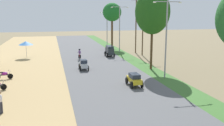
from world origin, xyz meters
TOP-DOWN VIEW (x-y plane):
  - parked_motorbike_sixth at (-10.80, 19.46)m, footprint 1.80×0.54m
  - vendor_umbrella at (-9.71, 32.79)m, footprint 2.20×2.20m
  - pedestrian_on_shoulder at (-9.38, 9.49)m, footprint 0.36×0.43m
  - median_tree_second at (5.96, 20.59)m, footprint 4.14×4.14m
  - median_tree_third at (5.95, 41.52)m, footprint 3.65×3.65m
  - streetlamp_near at (5.80, 16.23)m, footprint 3.16×0.20m
  - streetlamp_mid at (5.80, 35.15)m, footprint 3.16×0.20m
  - streetlamp_far at (5.80, 45.58)m, footprint 3.16×0.20m
  - utility_pole_near at (8.39, 33.93)m, footprint 1.80×0.20m
  - utility_pole_far at (8.64, 31.21)m, footprint 1.80×0.20m
  - car_sedan_yellow at (1.62, 13.90)m, footprint 1.10×2.26m
  - car_hatchback_silver at (-2.16, 22.04)m, footprint 1.04×2.00m
  - car_van_charcoal at (3.05, 30.89)m, footprint 1.19×2.41m
  - motorbike_ahead_second at (-1.91, 28.98)m, footprint 0.54×1.80m

SIDE VIEW (x-z plane):
  - parked_motorbike_sixth at x=-10.80m, z-range 0.08..1.02m
  - car_sedan_yellow at x=1.62m, z-range 0.15..1.34m
  - car_hatchback_silver at x=-2.16m, z-range 0.13..1.36m
  - motorbike_ahead_second at x=-1.91m, z-range 0.03..1.69m
  - pedestrian_on_shoulder at x=-9.38m, z-range 0.15..1.77m
  - car_van_charcoal at x=3.05m, z-range 0.19..1.86m
  - vendor_umbrella at x=-9.71m, z-range 1.05..3.57m
  - streetlamp_far at x=5.80m, z-range 0.64..7.69m
  - streetlamp_mid at x=5.80m, z-range 0.66..8.61m
  - streetlamp_near at x=5.80m, z-range 0.66..8.73m
  - utility_pole_far at x=8.64m, z-range 0.19..9.49m
  - utility_pole_near at x=8.39m, z-range 0.19..9.71m
  - median_tree_third at x=5.95m, z-range 2.57..11.30m
  - median_tree_second at x=5.96m, z-range 2.18..11.78m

